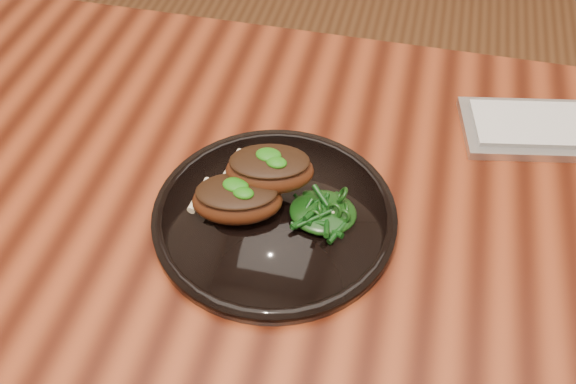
{
  "coord_description": "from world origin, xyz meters",
  "views": [
    {
      "loc": [
        0.05,
        -0.53,
        1.37
      ],
      "look_at": [
        -0.07,
        0.0,
        0.78
      ],
      "focal_mm": 40.0,
      "sensor_mm": 36.0,
      "label": 1
    }
  ],
  "objects_px": {
    "greens_heap": "(323,209)",
    "plate": "(275,216)",
    "desk": "(341,257)",
    "lamb_chop_front": "(237,199)"
  },
  "relations": [
    {
      "from": "plate",
      "to": "greens_heap",
      "type": "bearing_deg",
      "value": 5.19
    },
    {
      "from": "plate",
      "to": "lamb_chop_front",
      "type": "relative_size",
      "value": 2.45
    },
    {
      "from": "lamb_chop_front",
      "to": "greens_heap",
      "type": "height_order",
      "value": "lamb_chop_front"
    },
    {
      "from": "greens_heap",
      "to": "plate",
      "type": "bearing_deg",
      "value": -174.81
    },
    {
      "from": "desk",
      "to": "lamb_chop_front",
      "type": "height_order",
      "value": "lamb_chop_front"
    },
    {
      "from": "plate",
      "to": "greens_heap",
      "type": "height_order",
      "value": "greens_heap"
    },
    {
      "from": "plate",
      "to": "greens_heap",
      "type": "relative_size",
      "value": 3.66
    },
    {
      "from": "desk",
      "to": "greens_heap",
      "type": "bearing_deg",
      "value": -143.65
    },
    {
      "from": "desk",
      "to": "plate",
      "type": "xyz_separation_m",
      "value": [
        -0.09,
        -0.02,
        0.09
      ]
    },
    {
      "from": "plate",
      "to": "desk",
      "type": "bearing_deg",
      "value": 15.96
    }
  ]
}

